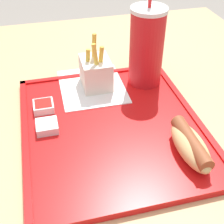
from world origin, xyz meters
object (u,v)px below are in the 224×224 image
(hot_dog_far, at_px, (190,145))
(sauce_cup_mayo, at_px, (47,126))
(soda_cup, at_px, (146,47))
(fries_carton, at_px, (96,72))
(sauce_cup_ketchup, at_px, (44,106))

(hot_dog_far, distance_m, sauce_cup_mayo, 0.26)
(soda_cup, bearing_deg, fries_carton, -93.62)
(hot_dog_far, height_order, fries_carton, fries_carton)
(fries_carton, relative_size, sauce_cup_mayo, 2.91)
(soda_cup, height_order, sauce_cup_mayo, soda_cup)
(hot_dog_far, xyz_separation_m, sauce_cup_mayo, (-0.12, -0.23, -0.01))
(sauce_cup_mayo, bearing_deg, fries_carton, 136.15)
(fries_carton, bearing_deg, sauce_cup_ketchup, -63.76)
(fries_carton, height_order, sauce_cup_ketchup, fries_carton)
(soda_cup, distance_m, sauce_cup_mayo, 0.27)
(sauce_cup_mayo, height_order, sauce_cup_ketchup, same)
(hot_dog_far, height_order, sauce_cup_mayo, hot_dog_far)
(hot_dog_far, distance_m, sauce_cup_ketchup, 0.30)
(sauce_cup_ketchup, bearing_deg, fries_carton, 116.24)
(sauce_cup_mayo, bearing_deg, soda_cup, 116.95)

